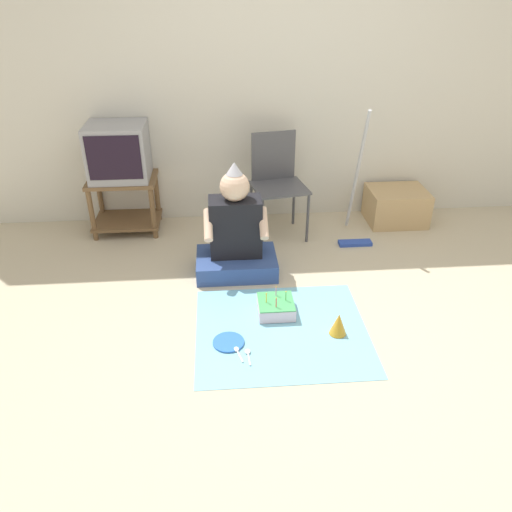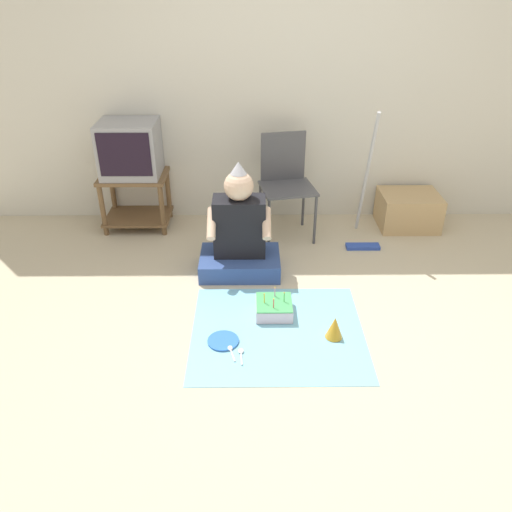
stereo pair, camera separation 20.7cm
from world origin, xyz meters
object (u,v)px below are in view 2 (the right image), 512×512
(cardboard_box_stack, at_px, (408,210))
(tv, at_px, (130,149))
(dust_mop, at_px, (365,209))
(birthday_cake, at_px, (274,307))
(folding_chair, at_px, (286,178))
(person_seated, at_px, (240,236))
(paper_plate, at_px, (223,341))
(party_hat_blue, at_px, (335,327))

(cardboard_box_stack, bearing_deg, tv, 179.36)
(dust_mop, xyz_separation_m, birthday_cake, (-0.79, -1.00, -0.27))
(tv, relative_size, folding_chair, 0.56)
(folding_chair, distance_m, person_seated, 0.78)
(tv, height_order, person_seated, tv)
(birthday_cake, bearing_deg, folding_chair, 83.53)
(folding_chair, relative_size, birthday_cake, 3.56)
(folding_chair, distance_m, paper_plate, 1.67)
(person_seated, height_order, party_hat_blue, person_seated)
(party_hat_blue, relative_size, paper_plate, 0.75)
(folding_chair, distance_m, cardboard_box_stack, 1.18)
(folding_chair, xyz_separation_m, paper_plate, (-0.47, -1.52, -0.50))
(cardboard_box_stack, height_order, paper_plate, cardboard_box_stack)
(tv, distance_m, paper_plate, 2.00)
(cardboard_box_stack, relative_size, dust_mop, 0.45)
(birthday_cake, height_order, party_hat_blue, birthday_cake)
(person_seated, bearing_deg, tv, 140.13)
(cardboard_box_stack, bearing_deg, folding_chair, -174.37)
(folding_chair, bearing_deg, dust_mop, -19.28)
(person_seated, distance_m, birthday_cake, 0.68)
(cardboard_box_stack, height_order, dust_mop, dust_mop)
(tv, relative_size, person_seated, 0.56)
(cardboard_box_stack, relative_size, person_seated, 0.59)
(cardboard_box_stack, height_order, birthday_cake, cardboard_box_stack)
(person_seated, xyz_separation_m, paper_plate, (-0.09, -0.88, -0.28))
(folding_chair, bearing_deg, party_hat_blue, -81.11)
(birthday_cake, height_order, paper_plate, birthday_cake)
(person_seated, relative_size, birthday_cake, 3.56)
(tv, height_order, folding_chair, tv)
(party_hat_blue, distance_m, paper_plate, 0.71)
(folding_chair, xyz_separation_m, cardboard_box_stack, (1.12, 0.11, -0.35))
(tv, xyz_separation_m, party_hat_blue, (1.55, -1.62, -0.64))
(person_seated, relative_size, paper_plate, 4.40)
(dust_mop, distance_m, paper_plate, 1.74)
(folding_chair, bearing_deg, paper_plate, -107.17)
(folding_chair, height_order, dust_mop, dust_mop)
(tv, distance_m, person_seated, 1.29)
(cardboard_box_stack, height_order, party_hat_blue, cardboard_box_stack)
(party_hat_blue, bearing_deg, tv, 133.65)
(tv, distance_m, cardboard_box_stack, 2.51)
(person_seated, height_order, paper_plate, person_seated)
(tv, height_order, cardboard_box_stack, tv)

